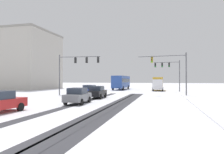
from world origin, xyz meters
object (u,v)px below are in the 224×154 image
car_grey_third (78,96)px  box_truck_delivery (158,83)px  car_blue_lead (90,90)px  office_building_far_left_block (8,61)px  traffic_signal_near_right (172,66)px  car_black_second (97,92)px  traffic_signal_near_left (76,65)px  bus_oncoming (121,82)px  traffic_signal_far_right (169,69)px

car_grey_third → box_truck_delivery: (7.42, 27.77, 0.82)m
car_blue_lead → box_truck_delivery: 19.69m
car_grey_third → office_building_far_left_block: 44.02m
traffic_signal_near_right → car_black_second: bearing=-147.0°
traffic_signal_near_left → bus_oncoming: traffic_signal_near_left is taller
car_black_second → traffic_signal_far_right: bearing=61.8°
bus_oncoming → office_building_far_left_block: office_building_far_left_block is taller
traffic_signal_near_right → office_building_far_left_block: (-42.84, 15.48, 3.11)m
traffic_signal_near_right → office_building_far_left_block: office_building_far_left_block is taller
traffic_signal_far_right → box_truck_delivery: traffic_signal_far_right is taller
traffic_signal_far_right → bus_oncoming: size_ratio=0.59×
traffic_signal_near_left → car_black_second: size_ratio=1.65×
car_blue_lead → bus_oncoming: (1.14, 19.82, 1.18)m
traffic_signal_near_right → traffic_signal_far_right: size_ratio=1.12×
traffic_signal_far_right → bus_oncoming: traffic_signal_far_right is taller
car_grey_third → bus_oncoming: (-1.60, 30.75, 1.18)m
box_truck_delivery → traffic_signal_near_right: bearing=-81.1°
bus_oncoming → office_building_far_left_block: bearing=-175.5°
car_blue_lead → car_grey_third: size_ratio=0.99×
bus_oncoming → box_truck_delivery: size_ratio=1.49×
car_blue_lead → office_building_far_left_block: bearing=150.3°
traffic_signal_near_right → car_blue_lead: traffic_signal_near_right is taller
traffic_signal_far_right → office_building_far_left_block: size_ratio=0.25×
traffic_signal_near_left → office_building_far_left_block: 33.10m
traffic_signal_far_right → car_black_second: size_ratio=1.57×
car_blue_lead → car_black_second: same height
box_truck_delivery → bus_oncoming: bearing=161.7°
car_grey_third → box_truck_delivery: 28.76m
car_black_second → box_truck_delivery: bearing=70.8°
traffic_signal_near_left → car_blue_lead: traffic_signal_near_left is taller
car_grey_third → traffic_signal_near_left: bearing=115.1°
car_grey_third → bus_oncoming: 30.81m
traffic_signal_near_left → box_truck_delivery: (12.49, 16.95, -3.18)m
office_building_far_left_block → car_blue_lead: bearing=-29.7°
car_black_second → office_building_far_left_block: size_ratio=0.16×
traffic_signal_near_left → car_blue_lead: bearing=2.5°
traffic_signal_near_right → car_blue_lead: 13.18m
car_blue_lead → car_black_second: bearing=-59.1°
car_grey_third → car_black_second: bearing=90.3°
traffic_signal_far_right → office_building_far_left_block: (-42.85, 3.57, 2.85)m
traffic_signal_far_right → car_grey_third: 26.84m
traffic_signal_near_right → bus_oncoming: size_ratio=0.66×
car_blue_lead → box_truck_delivery: size_ratio=0.56×
car_black_second → car_grey_third: same height
car_black_second → bus_oncoming: bus_oncoming is taller
traffic_signal_near_left → bus_oncoming: 20.42m
bus_oncoming → car_blue_lead: bearing=-93.3°
traffic_signal_near_right → car_blue_lead: bearing=-171.6°
car_black_second → box_truck_delivery: box_truck_delivery is taller
car_blue_lead → box_truck_delivery: (10.16, 16.84, 0.82)m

